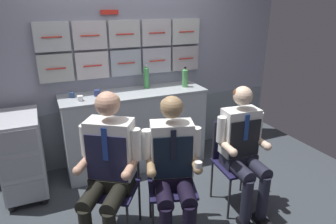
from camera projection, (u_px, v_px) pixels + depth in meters
ground at (175, 215)px, 2.94m from camera, size 4.80×4.80×0.04m
galley_bulkhead at (129, 77)px, 3.74m from camera, size 4.20×0.14×2.15m
galley_counter at (135, 129)px, 3.70m from camera, size 1.71×0.53×0.95m
service_trolley at (22, 154)px, 3.10m from camera, size 0.40×0.65×0.88m
folding_chair_left at (116, 174)px, 2.62m from camera, size 0.55×0.55×0.86m
crew_member_left at (108, 164)px, 2.41m from camera, size 0.63×0.70×1.30m
folding_chair_center at (170, 172)px, 2.65m from camera, size 0.50×0.50×0.86m
crew_member_center at (173, 165)px, 2.44m from camera, size 0.51×0.66×1.26m
folding_chair_near_trolley at (233, 153)px, 2.98m from camera, size 0.43×0.43×0.86m
crew_member_near_trolley at (244, 147)px, 2.79m from camera, size 0.48×0.60×1.24m
water_bottle_tall at (185, 77)px, 3.71m from camera, size 0.07×0.07×0.25m
water_bottle_clear at (146, 77)px, 3.66m from camera, size 0.06×0.06×0.29m
espresso_cup_small at (80, 98)px, 3.20m from camera, size 0.06×0.06×0.06m
paper_cup_tan at (186, 81)px, 3.91m from camera, size 0.06×0.06×0.06m
paper_cup_blue at (97, 93)px, 3.37m from camera, size 0.07×0.07×0.07m
coffee_cup_spare at (72, 95)px, 3.32m from camera, size 0.06×0.06×0.06m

